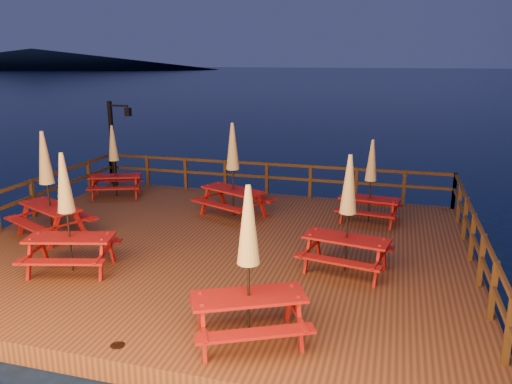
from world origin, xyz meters
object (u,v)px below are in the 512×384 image
lamp_post (116,136)px  picnic_table_0 (114,160)px  picnic_table_1 (67,211)px  picnic_table_2 (47,183)px

lamp_post → picnic_table_0: (0.64, -1.26, -0.57)m
picnic_table_1 → lamp_post: bearing=98.2°
picnic_table_0 → picnic_table_1: size_ratio=0.91×
picnic_table_0 → picnic_table_1: picnic_table_1 is taller
picnic_table_0 → lamp_post: bearing=95.0°
lamp_post → picnic_table_1: lamp_post is taller
picnic_table_0 → picnic_table_2: size_ratio=0.87×
lamp_post → picnic_table_1: (2.92, -6.83, -0.45)m
lamp_post → picnic_table_0: 1.52m
picnic_table_2 → picnic_table_1: bearing=-18.7°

